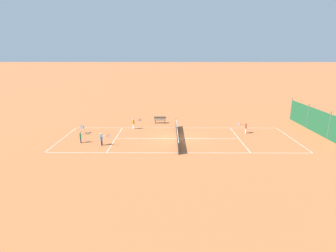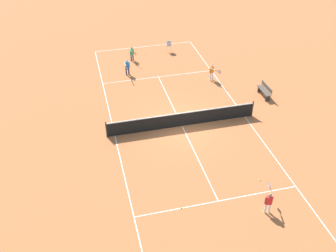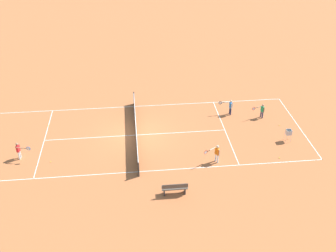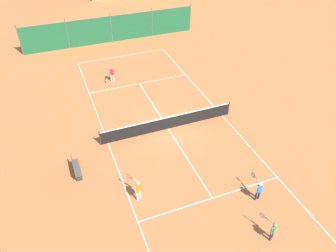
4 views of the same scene
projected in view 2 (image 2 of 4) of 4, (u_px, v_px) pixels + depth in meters
ground_plane at (182, 126)px, 23.85m from camera, size 600.00×600.00×0.00m
court_line_markings at (182, 126)px, 23.85m from camera, size 8.25×23.85×0.01m
tennis_net at (182, 119)px, 23.56m from camera, size 9.18×0.08×1.06m
player_far_service at (132, 53)px, 30.68m from camera, size 0.40×1.00×1.15m
player_near_service at (127, 66)px, 28.73m from camera, size 0.42×1.03×1.23m
player_near_baseline at (212, 71)px, 28.07m from camera, size 0.53×1.07×1.29m
player_far_baseline at (269, 201)px, 17.86m from camera, size 0.57×0.98×1.22m
tennis_ball_by_net_right at (181, 208)px, 18.42m from camera, size 0.07×0.07×0.07m
tennis_ball_alley_right at (195, 55)px, 31.81m from camera, size 0.07×0.07×0.07m
tennis_ball_service_box at (145, 53)px, 32.10m from camera, size 0.07×0.07×0.07m
tennis_ball_mid_court at (260, 180)px, 19.93m from camera, size 0.07×0.07×0.07m
ball_hopper at (169, 44)px, 32.04m from camera, size 0.36×0.36×0.89m
courtside_bench at (265, 90)px, 26.42m from camera, size 0.36×1.50×0.84m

